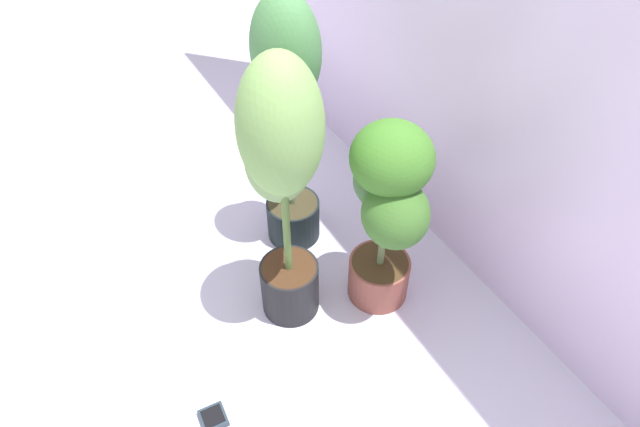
% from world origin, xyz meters
% --- Properties ---
extents(ground_plane, '(8.00, 8.00, 0.00)m').
position_xyz_m(ground_plane, '(0.00, 0.00, 0.00)').
color(ground_plane, silver).
rests_on(ground_plane, ground).
extents(mylar_back_wall, '(3.20, 0.01, 2.00)m').
position_xyz_m(mylar_back_wall, '(0.00, 0.86, 1.00)').
color(mylar_back_wall, silver).
rests_on(mylar_back_wall, ground).
extents(potted_plant_center, '(0.37, 0.35, 1.03)m').
position_xyz_m(potted_plant_center, '(-0.06, 0.17, 0.64)').
color(potted_plant_center, black).
rests_on(potted_plant_center, ground).
extents(potted_plant_back_left, '(0.31, 0.26, 1.03)m').
position_xyz_m(potted_plant_back_left, '(-0.37, 0.35, 0.62)').
color(potted_plant_back_left, black).
rests_on(potted_plant_back_left, ground).
extents(potted_plant_back_center, '(0.40, 0.36, 0.76)m').
position_xyz_m(potted_plant_back_center, '(0.07, 0.47, 0.46)').
color(potted_plant_back_center, brown).
rests_on(potted_plant_back_center, ground).
extents(hygrometer_box, '(0.09, 0.09, 0.03)m').
position_xyz_m(hygrometer_box, '(0.22, -0.26, 0.01)').
color(hygrometer_box, '#273641').
rests_on(hygrometer_box, ground).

